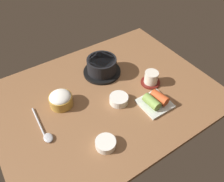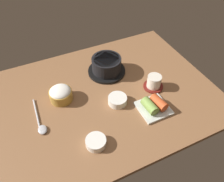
{
  "view_description": "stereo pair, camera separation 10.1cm",
  "coord_description": "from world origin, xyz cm",
  "px_view_note": "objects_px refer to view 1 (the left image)",
  "views": [
    {
      "loc": [
        -36.94,
        -60.83,
        77.46
      ],
      "look_at": [
        2.0,
        -2.0,
        5.0
      ],
      "focal_mm": 35.95,
      "sensor_mm": 36.0,
      "label": 1
    },
    {
      "loc": [
        -28.14,
        -65.79,
        77.46
      ],
      "look_at": [
        2.0,
        -2.0,
        5.0
      ],
      "focal_mm": 35.95,
      "sensor_mm": 36.0,
      "label": 2
    }
  ],
  "objects_px": {
    "rice_bowl": "(61,99)",
    "tea_cup_with_saucer": "(151,78)",
    "side_bowl_near": "(106,143)",
    "stone_pot": "(102,66)",
    "kimchi_plate": "(155,101)",
    "spoon": "(45,132)",
    "banchan_cup_center": "(119,99)"
  },
  "relations": [
    {
      "from": "banchan_cup_center",
      "to": "spoon",
      "type": "xyz_separation_m",
      "value": [
        -0.34,
        0.02,
        -0.01
      ]
    },
    {
      "from": "rice_bowl",
      "to": "banchan_cup_center",
      "type": "distance_m",
      "value": 0.25
    },
    {
      "from": "tea_cup_with_saucer",
      "to": "rice_bowl",
      "type": "bearing_deg",
      "value": 165.01
    },
    {
      "from": "rice_bowl",
      "to": "kimchi_plate",
      "type": "distance_m",
      "value": 0.41
    },
    {
      "from": "stone_pot",
      "to": "spoon",
      "type": "relative_size",
      "value": 0.94
    },
    {
      "from": "rice_bowl",
      "to": "spoon",
      "type": "bearing_deg",
      "value": -139.17
    },
    {
      "from": "kimchi_plate",
      "to": "tea_cup_with_saucer",
      "type": "bearing_deg",
      "value": 57.84
    },
    {
      "from": "kimchi_plate",
      "to": "spoon",
      "type": "height_order",
      "value": "kimchi_plate"
    },
    {
      "from": "stone_pot",
      "to": "tea_cup_with_saucer",
      "type": "distance_m",
      "value": 0.25
    },
    {
      "from": "rice_bowl",
      "to": "tea_cup_with_saucer",
      "type": "distance_m",
      "value": 0.43
    },
    {
      "from": "rice_bowl",
      "to": "side_bowl_near",
      "type": "height_order",
      "value": "rice_bowl"
    },
    {
      "from": "kimchi_plate",
      "to": "rice_bowl",
      "type": "bearing_deg",
      "value": 146.49
    },
    {
      "from": "stone_pot",
      "to": "side_bowl_near",
      "type": "bearing_deg",
      "value": -119.86
    },
    {
      "from": "tea_cup_with_saucer",
      "to": "stone_pot",
      "type": "bearing_deg",
      "value": 128.53
    },
    {
      "from": "stone_pot",
      "to": "side_bowl_near",
      "type": "xyz_separation_m",
      "value": [
        -0.21,
        -0.37,
        -0.03
      ]
    },
    {
      "from": "banchan_cup_center",
      "to": "side_bowl_near",
      "type": "height_order",
      "value": "banchan_cup_center"
    },
    {
      "from": "spoon",
      "to": "tea_cup_with_saucer",
      "type": "bearing_deg",
      "value": -0.91
    },
    {
      "from": "tea_cup_with_saucer",
      "to": "side_bowl_near",
      "type": "distance_m",
      "value": 0.4
    },
    {
      "from": "banchan_cup_center",
      "to": "kimchi_plate",
      "type": "relative_size",
      "value": 0.65
    },
    {
      "from": "tea_cup_with_saucer",
      "to": "spoon",
      "type": "distance_m",
      "value": 0.54
    },
    {
      "from": "rice_bowl",
      "to": "banchan_cup_center",
      "type": "relative_size",
      "value": 1.22
    },
    {
      "from": "kimchi_plate",
      "to": "side_bowl_near",
      "type": "height_order",
      "value": "kimchi_plate"
    },
    {
      "from": "spoon",
      "to": "side_bowl_near",
      "type": "bearing_deg",
      "value": -46.3
    },
    {
      "from": "rice_bowl",
      "to": "tea_cup_with_saucer",
      "type": "height_order",
      "value": "same"
    },
    {
      "from": "stone_pot",
      "to": "kimchi_plate",
      "type": "bearing_deg",
      "value": -75.18
    },
    {
      "from": "stone_pot",
      "to": "spoon",
      "type": "bearing_deg",
      "value": -153.92
    },
    {
      "from": "rice_bowl",
      "to": "tea_cup_with_saucer",
      "type": "xyz_separation_m",
      "value": [
        0.42,
        -0.11,
        -0.0
      ]
    },
    {
      "from": "tea_cup_with_saucer",
      "to": "spoon",
      "type": "bearing_deg",
      "value": 179.09
    },
    {
      "from": "side_bowl_near",
      "to": "tea_cup_with_saucer",
      "type": "bearing_deg",
      "value": 25.04
    },
    {
      "from": "tea_cup_with_saucer",
      "to": "kimchi_plate",
      "type": "bearing_deg",
      "value": -122.16
    },
    {
      "from": "kimchi_plate",
      "to": "side_bowl_near",
      "type": "relative_size",
      "value": 1.63
    },
    {
      "from": "stone_pot",
      "to": "rice_bowl",
      "type": "xyz_separation_m",
      "value": [
        -0.26,
        -0.08,
        -0.01
      ]
    }
  ]
}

